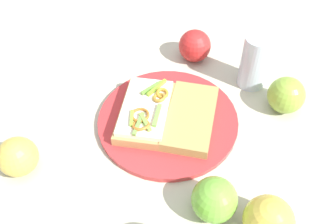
# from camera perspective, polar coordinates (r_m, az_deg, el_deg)

# --- Properties ---
(ground_plane) EXTENTS (2.00, 2.00, 0.00)m
(ground_plane) POSITION_cam_1_polar(r_m,az_deg,el_deg) (0.78, 0.00, -1.57)
(ground_plane) COLOR #B8B49D
(ground_plane) RESTS_ON ground
(plate) EXTENTS (0.29, 0.29, 0.01)m
(plate) POSITION_cam_1_polar(r_m,az_deg,el_deg) (0.77, 0.00, -1.28)
(plate) COLOR #BB3133
(plate) RESTS_ON ground_plane
(sandwich) EXTENTS (0.16, 0.20, 0.04)m
(sandwich) POSITION_cam_1_polar(r_m,az_deg,el_deg) (0.76, -3.46, 0.19)
(sandwich) COLOR tan
(sandwich) RESTS_ON plate
(bread_slice_side) EXTENTS (0.14, 0.20, 0.02)m
(bread_slice_side) POSITION_cam_1_polar(r_m,az_deg,el_deg) (0.76, 3.52, -0.84)
(bread_slice_side) COLOR tan
(bread_slice_side) RESTS_ON plate
(apple_1) EXTENTS (0.08, 0.08, 0.08)m
(apple_1) POSITION_cam_1_polar(r_m,az_deg,el_deg) (0.82, 17.88, 2.51)
(apple_1) COLOR #89AE3A
(apple_1) RESTS_ON ground_plane
(apple_2) EXTENTS (0.12, 0.12, 0.08)m
(apple_2) POSITION_cam_1_polar(r_m,az_deg,el_deg) (0.64, 15.34, -15.96)
(apple_2) COLOR gold
(apple_2) RESTS_ON ground_plane
(apple_3) EXTENTS (0.09, 0.09, 0.08)m
(apple_3) POSITION_cam_1_polar(r_m,az_deg,el_deg) (0.90, 4.18, 10.23)
(apple_3) COLOR red
(apple_3) RESTS_ON ground_plane
(apple_4) EXTENTS (0.10, 0.10, 0.08)m
(apple_4) POSITION_cam_1_polar(r_m,az_deg,el_deg) (0.64, 7.21, -13.35)
(apple_4) COLOR #6FB33A
(apple_4) RESTS_ON ground_plane
(apple_5) EXTENTS (0.09, 0.09, 0.08)m
(apple_5) POSITION_cam_1_polar(r_m,az_deg,el_deg) (0.73, -22.30, -6.43)
(apple_5) COLOR gold
(apple_5) RESTS_ON ground_plane
(drinking_glass) EXTENTS (0.06, 0.06, 0.13)m
(drinking_glass) POSITION_cam_1_polar(r_m,az_deg,el_deg) (0.84, 13.35, 7.66)
(drinking_glass) COLOR silver
(drinking_glass) RESTS_ON ground_plane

